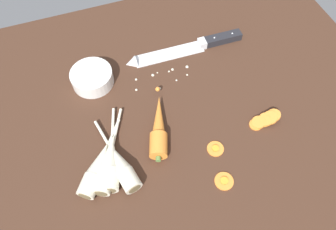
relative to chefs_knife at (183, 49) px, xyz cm
name	(u,v)px	position (x,y,z in cm)	size (l,w,h in cm)	color
ground_plane	(165,116)	(-11.68, -17.86, -2.65)	(120.00, 90.00, 4.00)	#42281C
chefs_knife	(183,49)	(0.00, 0.00, 0.00)	(34.78, 4.92, 4.18)	silver
whole_carrot	(159,127)	(-15.07, -22.72, 1.45)	(9.38, 19.75, 4.20)	orange
parsnip_front	(111,161)	(-27.98, -27.27, 1.33)	(8.34, 20.91, 4.00)	silver
parsnip_mid_left	(108,163)	(-28.69, -27.39, 1.33)	(11.77, 20.78, 4.00)	silver
parsnip_mid_right	(97,169)	(-31.36, -27.93, 1.33)	(13.66, 17.71, 4.00)	silver
parsnip_back	(120,165)	(-26.16, -28.82, 1.33)	(6.56, 20.31, 4.00)	silver
carrot_slice_stack	(265,120)	(10.41, -28.92, 0.32)	(8.10, 3.62, 2.65)	orange
carrot_slice_stray_near	(224,181)	(-5.48, -39.59, -0.29)	(4.28, 4.28, 0.70)	orange
carrot_slice_stray_mid	(215,148)	(-4.04, -31.68, -0.29)	(3.99, 3.99, 0.70)	orange
prep_bowl	(92,77)	(-26.74, -2.49, 1.50)	(11.00, 11.00, 4.00)	white
mince_crumbs	(164,75)	(-8.17, -6.90, -0.29)	(16.30, 5.83, 0.86)	silver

